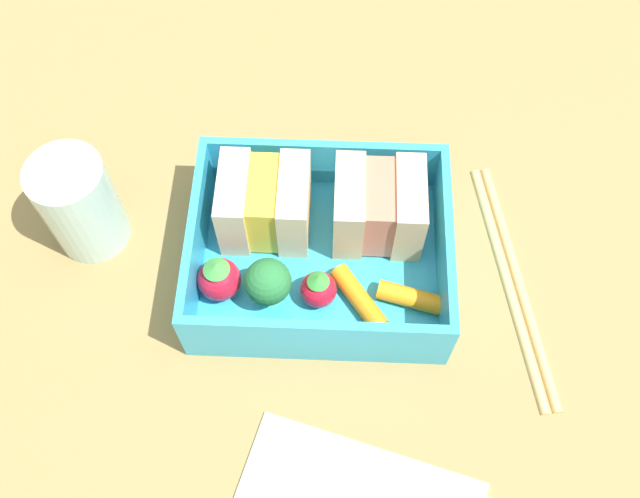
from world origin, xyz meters
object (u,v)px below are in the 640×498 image
(carrot_stick_far_left, at_px, (359,298))
(carrot_stick_left, at_px, (414,298))
(broccoli_floret, at_px, (268,283))
(sandwich_center_left, at_px, (378,207))
(strawberry_left, at_px, (314,289))
(drinking_glass, at_px, (80,204))
(sandwich_left, at_px, (265,203))
(chopstick_pair, at_px, (514,280))
(strawberry_far_left, at_px, (219,279))

(carrot_stick_far_left, relative_size, carrot_stick_left, 1.03)
(carrot_stick_left, bearing_deg, broccoli_floret, -179.99)
(sandwich_center_left, bearing_deg, strawberry_left, -126.18)
(broccoli_floret, bearing_deg, carrot_stick_far_left, -1.11)
(strawberry_left, xyz_separation_m, drinking_glass, (-0.17, 0.05, 0.01))
(sandwich_left, height_order, strawberry_left, sandwich_left)
(carrot_stick_left, distance_m, chopstick_pair, 0.08)
(sandwich_left, distance_m, carrot_stick_far_left, 0.09)
(broccoli_floret, xyz_separation_m, carrot_stick_far_left, (0.06, -0.00, -0.02))
(carrot_stick_left, bearing_deg, strawberry_far_left, 177.75)
(sandwich_left, xyz_separation_m, strawberry_far_left, (-0.03, -0.06, -0.01))
(sandwich_center_left, xyz_separation_m, strawberry_left, (-0.04, -0.06, -0.01))
(strawberry_far_left, bearing_deg, carrot_stick_left, -2.25)
(strawberry_far_left, relative_size, strawberry_left, 1.15)
(sandwich_center_left, relative_size, chopstick_pair, 0.32)
(strawberry_far_left, relative_size, drinking_glass, 0.45)
(sandwich_left, distance_m, strawberry_far_left, 0.06)
(sandwich_left, bearing_deg, broccoli_floret, -83.96)
(carrot_stick_far_left, height_order, carrot_stick_left, same)
(chopstick_pair, bearing_deg, sandwich_left, 168.79)
(carrot_stick_far_left, xyz_separation_m, chopstick_pair, (0.11, 0.03, -0.02))
(sandwich_center_left, relative_size, carrot_stick_far_left, 1.21)
(strawberry_left, height_order, carrot_stick_left, strawberry_left)
(strawberry_far_left, bearing_deg, sandwich_center_left, 26.92)
(strawberry_left, bearing_deg, sandwich_center_left, 53.82)
(broccoli_floret, height_order, carrot_stick_left, broccoli_floret)
(sandwich_center_left, distance_m, strawberry_far_left, 0.12)
(carrot_stick_far_left, bearing_deg, broccoli_floret, 178.89)
(broccoli_floret, distance_m, strawberry_left, 0.03)
(sandwich_left, relative_size, broccoli_floret, 1.51)
(carrot_stick_far_left, distance_m, chopstick_pair, 0.12)
(strawberry_far_left, bearing_deg, chopstick_pair, 5.26)
(broccoli_floret, height_order, strawberry_left, broccoli_floret)
(strawberry_far_left, xyz_separation_m, strawberry_left, (0.07, -0.00, -0.00))
(chopstick_pair, bearing_deg, broccoli_floret, -171.99)
(strawberry_far_left, height_order, broccoli_floret, broccoli_floret)
(sandwich_center_left, bearing_deg, drinking_glass, -178.22)
(broccoli_floret, xyz_separation_m, chopstick_pair, (0.17, 0.02, -0.03))
(broccoli_floret, bearing_deg, strawberry_far_left, 171.25)
(broccoli_floret, bearing_deg, carrot_stick_left, 0.01)
(strawberry_far_left, xyz_separation_m, chopstick_pair, (0.21, 0.02, -0.02))
(carrot_stick_far_left, height_order, drinking_glass, drinking_glass)
(sandwich_center_left, distance_m, broccoli_floret, 0.10)
(carrot_stick_far_left, bearing_deg, sandwich_left, 138.02)
(sandwich_center_left, xyz_separation_m, strawberry_far_left, (-0.11, -0.06, -0.01))
(strawberry_far_left, distance_m, chopstick_pair, 0.21)
(carrot_stick_far_left, bearing_deg, chopstick_pair, 12.90)
(sandwich_center_left, distance_m, chopstick_pair, 0.11)
(carrot_stick_far_left, bearing_deg, carrot_stick_left, 1.87)
(sandwich_center_left, relative_size, strawberry_far_left, 1.72)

